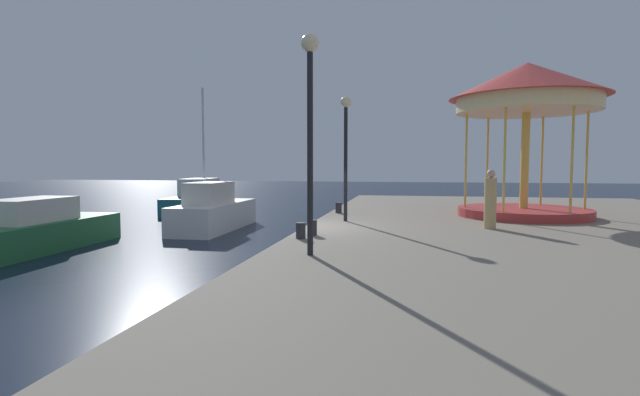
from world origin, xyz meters
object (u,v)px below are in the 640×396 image
(motorboat_green, at_px, (35,231))
(bollard_south, at_px, (301,231))
(carousel, at_px, (527,102))
(lamp_post_near_edge, at_px, (310,106))
(sailboat_teal, at_px, (200,199))
(person_by_the_water, at_px, (490,201))
(lamp_post_mid_promenade, at_px, (346,135))
(bollard_north, at_px, (339,208))
(bollard_center, at_px, (312,228))
(motorboat_white, at_px, (214,212))

(motorboat_green, relative_size, bollard_south, 14.39)
(carousel, bearing_deg, lamp_post_near_edge, -125.05)
(motorboat_green, height_order, carousel, carousel)
(sailboat_teal, bearing_deg, person_by_the_water, -36.84)
(motorboat_green, distance_m, lamp_post_mid_promenade, 10.07)
(lamp_post_mid_promenade, relative_size, bollard_south, 10.05)
(sailboat_teal, height_order, carousel, sailboat_teal)
(lamp_post_near_edge, relative_size, lamp_post_mid_promenade, 1.09)
(lamp_post_near_edge, distance_m, bollard_north, 8.85)
(motorboat_green, distance_m, lamp_post_near_edge, 10.34)
(sailboat_teal, xyz_separation_m, carousel, (15.61, -6.88, 4.12))
(carousel, relative_size, lamp_post_mid_promenade, 1.34)
(motorboat_green, bearing_deg, carousel, 19.19)
(motorboat_green, height_order, bollard_center, motorboat_green)
(sailboat_teal, xyz_separation_m, motorboat_green, (0.36, -12.19, -0.09))
(sailboat_teal, xyz_separation_m, lamp_post_mid_promenade, (9.60, -9.46, 2.87))
(motorboat_green, distance_m, bollard_center, 8.83)
(sailboat_teal, xyz_separation_m, person_by_the_water, (13.92, -10.43, 0.89))
(bollard_north, bearing_deg, sailboat_teal, 142.24)
(bollard_south, bearing_deg, carousel, 44.09)
(sailboat_teal, distance_m, motorboat_green, 12.20)
(lamp_post_mid_promenade, xyz_separation_m, person_by_the_water, (4.33, -0.97, -1.98))
(lamp_post_mid_promenade, bearing_deg, motorboat_white, 155.10)
(carousel, relative_size, bollard_center, 13.45)
(motorboat_white, distance_m, person_by_the_water, 10.76)
(sailboat_teal, bearing_deg, lamp_post_mid_promenade, -44.60)
(person_by_the_water, bearing_deg, carousel, 64.55)
(sailboat_teal, bearing_deg, bollard_center, -54.08)
(bollard_center, xyz_separation_m, bollard_south, (-0.17, -0.61, 0.00))
(bollard_center, xyz_separation_m, person_by_the_water, (4.75, 2.23, 0.59))
(carousel, height_order, lamp_post_near_edge, carousel)
(bollard_center, bearing_deg, motorboat_white, 132.26)
(motorboat_white, xyz_separation_m, bollard_center, (5.34, -5.88, 0.26))
(bollard_center, bearing_deg, carousel, 41.93)
(lamp_post_mid_promenade, bearing_deg, bollard_south, -98.77)
(motorboat_white, height_order, person_by_the_water, person_by_the_water)
(bollard_center, bearing_deg, lamp_post_mid_promenade, 82.47)
(bollard_south, bearing_deg, motorboat_green, 172.82)
(motorboat_green, relative_size, bollard_north, 14.39)
(lamp_post_mid_promenade, bearing_deg, motorboat_green, -163.55)
(bollard_north, bearing_deg, person_by_the_water, -35.11)
(carousel, height_order, bollard_center, carousel)
(sailboat_teal, height_order, bollard_center, sailboat_teal)
(motorboat_white, xyz_separation_m, lamp_post_near_edge, (5.86, -8.53, 3.06))
(motorboat_green, height_order, bollard_south, motorboat_green)
(bollard_north, distance_m, bollard_south, 6.32)
(bollard_north, distance_m, person_by_the_water, 6.06)
(carousel, bearing_deg, motorboat_green, -160.81)
(sailboat_teal, distance_m, lamp_post_mid_promenade, 13.78)
(lamp_post_near_edge, relative_size, bollard_center, 11.00)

